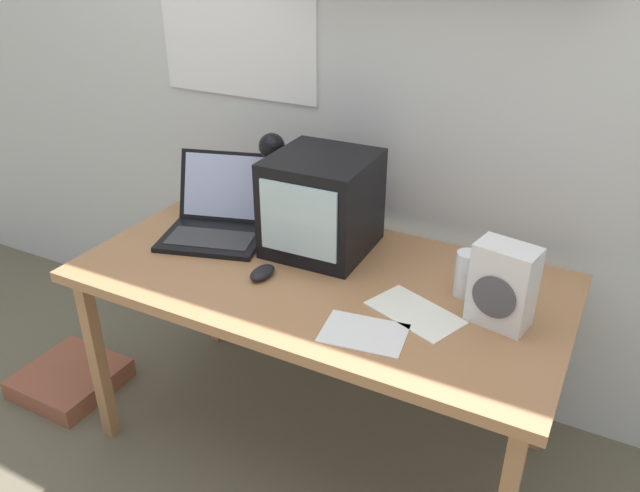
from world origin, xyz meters
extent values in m
plane|color=#67604D|center=(0.00, 0.00, 0.00)|extent=(12.00, 12.00, 0.00)
cube|color=silver|center=(0.00, 0.53, 1.30)|extent=(5.60, 0.06, 2.60)
cube|color=white|center=(-0.62, 0.49, 1.33)|extent=(0.69, 0.01, 0.47)
cube|color=#AA764B|center=(0.00, 0.00, 0.69)|extent=(1.55, 0.79, 0.03)
cube|color=#AA764B|center=(-0.71, -0.33, 0.34)|extent=(0.04, 0.05, 0.68)
cube|color=#AA764B|center=(-0.71, 0.33, 0.34)|extent=(0.04, 0.05, 0.68)
cube|color=#AA764B|center=(0.71, 0.33, 0.34)|extent=(0.04, 0.05, 0.68)
cube|color=black|center=(-0.08, 0.16, 0.88)|extent=(0.33, 0.34, 0.33)
cube|color=silver|center=(-0.07, -0.01, 0.88)|extent=(0.27, 0.02, 0.24)
cube|color=black|center=(-0.44, 0.03, 0.72)|extent=(0.41, 0.34, 0.02)
cube|color=#38383A|center=(-0.44, 0.01, 0.73)|extent=(0.32, 0.22, 0.00)
cube|color=black|center=(-0.49, 0.19, 0.85)|extent=(0.36, 0.19, 0.24)
cube|color=#B1BBE2|center=(-0.49, 0.19, 0.85)|extent=(0.32, 0.17, 0.22)
cylinder|color=black|center=(-0.33, 0.29, 0.72)|extent=(0.10, 0.10, 0.01)
cylinder|color=black|center=(-0.33, 0.29, 0.87)|extent=(0.02, 0.02, 0.29)
sphere|color=black|center=(-0.31, 0.24, 1.02)|extent=(0.09, 0.09, 0.09)
cylinder|color=white|center=(0.44, 0.09, 0.78)|extent=(0.07, 0.07, 0.14)
cylinder|color=yellow|center=(0.44, 0.09, 0.76)|extent=(0.06, 0.06, 0.10)
cube|color=white|center=(0.57, -0.01, 0.83)|extent=(0.18, 0.13, 0.24)
cylinder|color=#4C4C51|center=(0.56, -0.06, 0.82)|extent=(0.12, 0.03, 0.12)
ellipsoid|color=black|center=(-0.15, -0.10, 0.73)|extent=(0.07, 0.11, 0.03)
cube|color=white|center=(0.35, -0.07, 0.71)|extent=(0.31, 0.24, 0.00)
cube|color=white|center=(0.26, -0.23, 0.71)|extent=(0.25, 0.19, 0.00)
cube|color=#9B563D|center=(-1.04, -0.22, 0.04)|extent=(0.37, 0.37, 0.08)
camera|label=1|loc=(0.80, -1.53, 1.72)|focal=35.00mm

